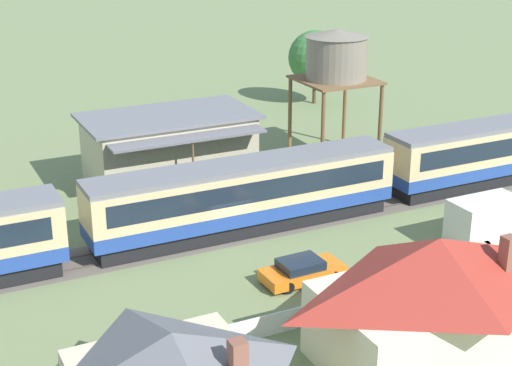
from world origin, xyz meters
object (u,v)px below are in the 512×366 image
(cottage_red_roof, at_px, (435,297))
(delivery_truck_cream, at_px, (495,220))
(station_building, at_px, (169,147))
(passenger_train, at_px, (248,192))
(parked_car_orange, at_px, (302,271))
(yard_tree_0, at_px, (315,57))
(water_tower, at_px, (337,57))

(cottage_red_roof, height_order, delivery_truck_cream, cottage_red_roof)
(station_building, height_order, delivery_truck_cream, station_building)
(passenger_train, xyz_separation_m, parked_car_orange, (-0.37, -6.98, -1.72))
(passenger_train, distance_m, station_building, 9.82)
(parked_car_orange, bearing_deg, delivery_truck_cream, -4.25)
(parked_car_orange, distance_m, delivery_truck_cream, 11.95)
(station_building, xyz_separation_m, delivery_truck_cream, (12.76, -17.28, -1.01))
(yard_tree_0, bearing_deg, parked_car_orange, -121.03)
(station_building, relative_size, parked_car_orange, 2.67)
(passenger_train, bearing_deg, parked_car_orange, -93.00)
(cottage_red_roof, bearing_deg, water_tower, 67.53)
(water_tower, relative_size, delivery_truck_cream, 1.63)
(passenger_train, xyz_separation_m, delivery_truck_cream, (11.55, -7.53, -0.97))
(passenger_train, bearing_deg, water_tower, 38.97)
(passenger_train, bearing_deg, cottage_red_roof, -85.69)
(cottage_red_roof, bearing_deg, passenger_train, 94.31)
(water_tower, distance_m, yard_tree_0, 15.96)
(passenger_train, relative_size, water_tower, 6.16)
(passenger_train, height_order, yard_tree_0, yard_tree_0)
(water_tower, distance_m, delivery_truck_cream, 17.72)
(station_building, height_order, parked_car_orange, station_building)
(yard_tree_0, bearing_deg, cottage_red_roof, -113.38)
(delivery_truck_cream, bearing_deg, parked_car_orange, 177.36)
(parked_car_orange, bearing_deg, water_tower, 52.54)
(station_building, xyz_separation_m, parked_car_orange, (0.85, -16.73, -1.77))
(delivery_truck_cream, height_order, yard_tree_0, yard_tree_0)
(delivery_truck_cream, relative_size, yard_tree_0, 0.86)
(yard_tree_0, bearing_deg, delivery_truck_cream, -101.55)
(cottage_red_roof, relative_size, delivery_truck_cream, 1.76)
(passenger_train, bearing_deg, station_building, 97.11)
(cottage_red_roof, xyz_separation_m, delivery_truck_cream, (10.39, 7.79, -1.51))
(passenger_train, xyz_separation_m, station_building, (-1.22, 9.75, 0.04))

